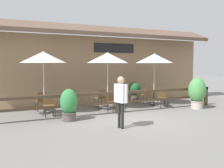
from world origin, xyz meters
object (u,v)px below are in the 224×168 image
(patio_umbrella_middle, at_px, (108,58))
(chair_middle_wallside, at_px, (101,97))
(dining_table_far, at_px, (154,94))
(patio_umbrella_near, at_px, (43,57))
(dining_table_near, at_px, (44,100))
(potted_plant_corner_fern, at_px, (197,92))
(potted_plant_broad_leaf, at_px, (69,105))
(chair_near_streetside, at_px, (49,104))
(chair_far_wallside, at_px, (146,94))
(potted_plant_entrance_palm, at_px, (135,91))
(chair_middle_streetside, at_px, (113,101))
(chair_far_streetside, at_px, (162,97))
(chair_near_wallside, at_px, (41,100))
(patio_umbrella_far, at_px, (154,59))
(pedestrian, at_px, (121,95))
(dining_table_middle, at_px, (108,97))

(patio_umbrella_middle, bearing_deg, chair_middle_wallside, 96.11)
(chair_middle_wallside, relative_size, dining_table_far, 1.02)
(patio_umbrella_near, xyz_separation_m, dining_table_far, (5.57, -0.12, -1.81))
(patio_umbrella_middle, bearing_deg, dining_table_near, 175.72)
(chair_middle_wallside, relative_size, potted_plant_corner_fern, 0.59)
(potted_plant_broad_leaf, xyz_separation_m, potted_plant_corner_fern, (6.23, -0.11, 0.19))
(dining_table_near, xyz_separation_m, chair_near_streetside, (0.07, -0.66, -0.10))
(patio_umbrella_middle, distance_m, chair_far_wallside, 3.35)
(chair_far_wallside, height_order, potted_plant_entrance_palm, potted_plant_entrance_palm)
(patio_umbrella_middle, relative_size, chair_far_wallside, 3.07)
(chair_middle_wallside, distance_m, chair_far_wallside, 2.72)
(dining_table_far, bearing_deg, chair_near_streetside, -174.42)
(chair_middle_streetside, bearing_deg, chair_far_streetside, -10.82)
(chair_far_streetside, bearing_deg, chair_near_wallside, 179.91)
(dining_table_near, relative_size, chair_middle_wallside, 0.98)
(patio_umbrella_far, xyz_separation_m, potted_plant_corner_fern, (1.24, -1.77, -1.62))
(chair_near_wallside, relative_size, potted_plant_entrance_palm, 0.79)
(chair_near_streetside, bearing_deg, dining_table_near, 96.21)
(patio_umbrella_middle, xyz_separation_m, pedestrian, (-1.04, -3.37, -1.31))
(patio_umbrella_far, bearing_deg, chair_middle_wallside, 167.94)
(patio_umbrella_far, relative_size, chair_far_streetside, 3.07)
(patio_umbrella_near, xyz_separation_m, dining_table_near, (-0.00, -0.00, -1.81))
(dining_table_near, xyz_separation_m, patio_umbrella_middle, (2.89, -0.22, 1.81))
(chair_near_streetside, xyz_separation_m, potted_plant_entrance_palm, (5.15, 1.86, 0.13))
(chair_near_streetside, relative_size, dining_table_far, 1.02)
(potted_plant_corner_fern, xyz_separation_m, pedestrian, (-4.97, -1.69, 0.31))
(chair_middle_streetside, relative_size, potted_plant_broad_leaf, 0.73)
(potted_plant_broad_leaf, relative_size, pedestrian, 0.70)
(patio_umbrella_far, xyz_separation_m, dining_table_far, (0.00, 0.00, -1.81))
(chair_middle_wallside, distance_m, chair_far_streetside, 3.07)
(patio_umbrella_middle, height_order, chair_far_wallside, patio_umbrella_middle)
(patio_umbrella_middle, bearing_deg, dining_table_middle, 0.00)
(dining_table_middle, bearing_deg, chair_far_streetside, -12.02)
(chair_near_streetside, relative_size, patio_umbrella_middle, 0.33)
(dining_table_middle, xyz_separation_m, potted_plant_broad_leaf, (-2.30, -1.56, 0.01))
(patio_umbrella_near, relative_size, chair_near_wallside, 3.07)
(chair_near_wallside, bearing_deg, chair_far_streetside, 158.36)
(chair_middle_wallside, bearing_deg, chair_far_streetside, 150.15)
(chair_middle_streetside, bearing_deg, chair_middle_wallside, 77.76)
(chair_far_wallside, relative_size, pedestrian, 0.51)
(patio_umbrella_far, relative_size, dining_table_far, 3.13)
(chair_near_streetside, height_order, dining_table_far, chair_near_streetside)
(patio_umbrella_middle, relative_size, potted_plant_broad_leaf, 2.23)
(chair_far_streetside, bearing_deg, patio_umbrella_far, 107.41)
(chair_middle_streetside, height_order, potted_plant_broad_leaf, potted_plant_broad_leaf)
(chair_far_streetside, relative_size, chair_far_wallside, 1.00)
(chair_far_wallside, bearing_deg, potted_plant_corner_fern, 125.32)
(chair_far_wallside, bearing_deg, patio_umbrella_far, 101.49)
(chair_near_streetside, height_order, potted_plant_entrance_palm, potted_plant_entrance_palm)
(chair_middle_streetside, height_order, potted_plant_entrance_palm, potted_plant_entrance_palm)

